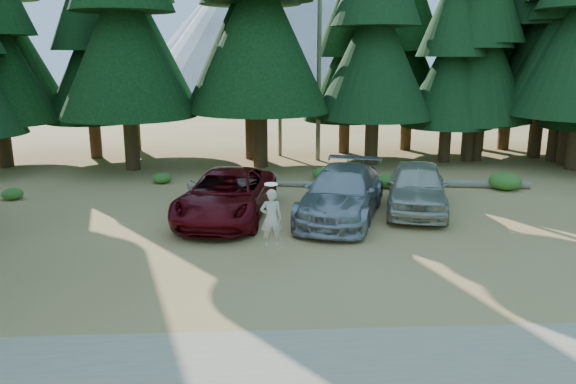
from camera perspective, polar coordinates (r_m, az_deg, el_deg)
The scene contains 20 objects.
ground at distance 16.80m, azimuth 5.47°, elevation -6.06°, with size 160.00×160.00×0.00m, color #A78046.
gravel_strip at distance 11.03m, azimuth 10.60°, elevation -17.64°, with size 26.00×3.50×0.01m, color tan.
forest_belt_north at distance 31.22m, azimuth 1.47°, elevation 3.41°, with size 36.00×7.00×22.00m, color black, non-canonical shape.
snag_front at distance 30.27m, azimuth 3.18°, elevation 14.48°, with size 0.24×0.24×12.00m, color #6F6B59.
snag_back at distance 31.63m, azimuth -0.83°, elevation 12.67°, with size 0.20×0.20×10.00m, color #6F6B59.
mountain_peak at distance 104.06m, azimuth -3.26°, elevation 17.84°, with size 48.00×50.00×28.00m.
red_pickup at distance 19.93m, azimuth -6.25°, elevation -0.29°, with size 2.82×6.11×1.70m, color #60080E.
silver_minivan_center at distance 19.96m, azimuth 5.48°, elevation -0.13°, with size 2.49×6.14×1.78m, color #A4A6AC.
silver_minivan_right at distance 21.31m, azimuth 13.00°, elevation 0.52°, with size 2.13×5.30×1.81m, color beige.
frisbee_player at distance 15.66m, azimuth -1.71°, elevation -2.67°, with size 0.65×0.46×1.84m.
log_left at distance 25.17m, azimuth -5.59°, elevation 1.11°, with size 0.30×0.30×4.22m, color #6F6B59.
log_mid at distance 24.53m, azimuth 1.95°, elevation 0.76°, with size 0.25×0.25×3.00m, color #6F6B59.
log_right at distance 25.69m, azimuth 17.73°, elevation 0.80°, with size 0.34×0.34×5.30m, color #6F6B59.
shrub_far_left at distance 24.70m, azimuth -5.85°, elevation 1.19°, with size 1.06×1.06×0.58m, color #326C20.
shrub_left at distance 25.93m, azimuth -12.70°, elevation 1.40°, with size 0.85×0.85×0.47m, color #326C20.
shrub_center_left at distance 25.96m, azimuth 3.66°, elevation 1.88°, with size 1.10×1.10×0.60m, color #326C20.
shrub_center_right at distance 24.91m, azimuth 10.23°, elevation 1.13°, with size 1.03×1.03×0.57m, color #326C20.
shrub_right at distance 24.82m, azimuth 10.15°, elevation 1.11°, with size 1.08×1.08×0.59m, color #326C20.
shrub_far_right at distance 25.83m, azimuth 21.18°, elevation 1.05°, with size 1.36×1.36×0.75m, color #326C20.
shrub_edge_west at distance 25.07m, azimuth -26.21°, elevation -0.17°, with size 0.83×0.83×0.46m, color #326C20.
Camera 1 is at (-2.42, -15.60, 5.75)m, focal length 35.00 mm.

